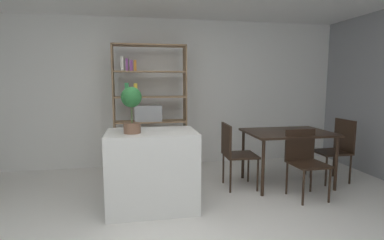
{
  "coord_description": "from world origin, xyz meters",
  "views": [
    {
      "loc": [
        -0.38,
        -2.54,
        1.5
      ],
      "look_at": [
        0.18,
        0.46,
        1.1
      ],
      "focal_mm": 27.89,
      "sensor_mm": 36.0,
      "label": 1
    }
  ],
  "objects": [
    {
      "name": "back_partition",
      "position": [
        0.0,
        2.77,
        1.28
      ],
      "size": [
        6.68,
        0.06,
        2.56
      ],
      "primitive_type": "cube",
      "color": "white",
      "rests_on": "ground_plane"
    },
    {
      "name": "potted_plant_on_island",
      "position": [
        -0.44,
        0.8,
        1.23
      ],
      "size": [
        0.23,
        0.23,
        0.52
      ],
      "color": "brown",
      "rests_on": "kitchen_island"
    },
    {
      "name": "kitchen_island",
      "position": [
        -0.22,
        0.89,
        0.46
      ],
      "size": [
        1.03,
        0.7,
        0.92
      ],
      "primitive_type": "cube",
      "color": "white",
      "rests_on": "ground_plane"
    },
    {
      "name": "dining_chair_window_side",
      "position": [
        2.56,
        1.36,
        0.54
      ],
      "size": [
        0.47,
        0.43,
        0.93
      ],
      "rotation": [
        0.0,
        0.0,
        -1.54
      ],
      "color": "black",
      "rests_on": "ground_plane"
    },
    {
      "name": "dining_chair_island_side",
      "position": [
        0.94,
        1.36,
        0.55
      ],
      "size": [
        0.46,
        0.47,
        0.91
      ],
      "rotation": [
        0.0,
        0.0,
        1.53
      ],
      "color": "black",
      "rests_on": "ground_plane"
    },
    {
      "name": "dining_table",
      "position": [
        1.75,
        1.35,
        0.7
      ],
      "size": [
        1.18,
        0.86,
        0.78
      ],
      "color": "black",
      "rests_on": "ground_plane"
    },
    {
      "name": "open_bookshelf",
      "position": [
        -0.24,
        2.38,
        1.02
      ],
      "size": [
        1.18,
        0.31,
        2.08
      ],
      "color": "#997551",
      "rests_on": "ground_plane"
    },
    {
      "name": "dining_chair_near",
      "position": [
        1.74,
        0.9,
        0.52
      ],
      "size": [
        0.44,
        0.45,
        0.87
      ],
      "rotation": [
        0.0,
        0.0,
        0.04
      ],
      "color": "black",
      "rests_on": "ground_plane"
    }
  ]
}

